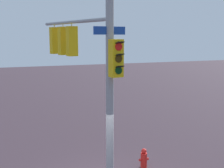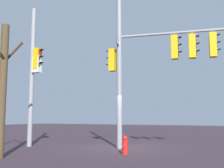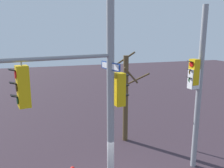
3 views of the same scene
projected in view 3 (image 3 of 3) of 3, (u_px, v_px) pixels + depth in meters
The scene contains 3 objects.
main_signal_pole_assembly at pixel (77, 70), 6.55m from camera, with size 3.95×6.05×9.68m.
secondary_pole_assembly at pixel (197, 85), 10.01m from camera, with size 0.38×0.79×7.24m.
bare_tree_behind_pole at pixel (126, 96), 13.03m from camera, with size 2.01×2.08×5.09m.
Camera 3 is at (-6.60, 2.37, 6.00)m, focal length 37.02 mm.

